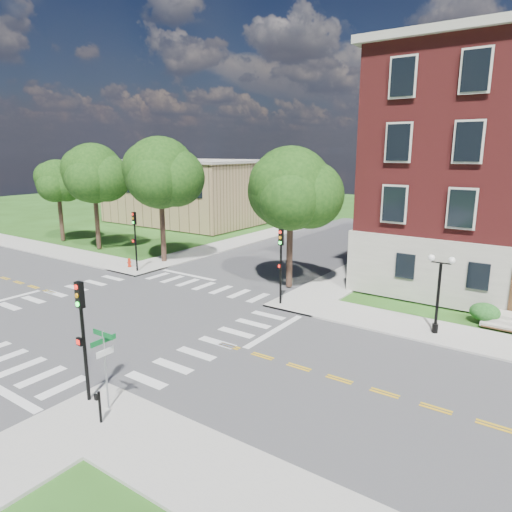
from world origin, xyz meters
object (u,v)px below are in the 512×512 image
Objects in this scene: traffic_signal_ne at (281,257)px; twin_lamp_west at (439,290)px; fire_hydrant at (129,263)px; traffic_signal_nw at (135,234)px; traffic_signal_se at (82,326)px; street_sign_pole at (105,355)px; push_button_post at (99,405)px.

traffic_signal_ne reaches higher than twin_lamp_west.
fire_hydrant is (-15.34, 0.77, -2.72)m from traffic_signal_ne.
traffic_signal_ne is at bearing -176.05° from twin_lamp_west.
traffic_signal_ne is at bearing -1.09° from traffic_signal_nw.
twin_lamp_west is (23.16, 0.38, -0.66)m from traffic_signal_nw.
traffic_signal_se reaches higher than street_sign_pole.
push_button_post is (0.51, -0.76, -1.51)m from street_sign_pole.
twin_lamp_west is at bearing 0.95° from traffic_signal_nw.
traffic_signal_se is 1.46m from street_sign_pole.
push_button_post is 1.60× the size of fire_hydrant.
twin_lamp_west is 5.64× the size of fire_hydrant.
push_button_post is at bearing -44.36° from traffic_signal_nw.
twin_lamp_west is 3.53× the size of push_button_post.
traffic_signal_se is 1.00× the size of traffic_signal_nw.
twin_lamp_west is (9.34, 0.65, -0.66)m from traffic_signal_ne.
fire_hydrant is at bearing 137.39° from push_button_post.
traffic_signal_nw reaches higher than push_button_post.
traffic_signal_se is at bearing -177.46° from street_sign_pole.
traffic_signal_ne is 4.00× the size of push_button_post.
traffic_signal_nw is 23.17m from twin_lamp_west.
traffic_signal_nw is 21.71m from push_button_post.
street_sign_pole is at bearing -119.29° from twin_lamp_west.
traffic_signal_se reaches higher than fire_hydrant.
traffic_signal_nw reaches higher than street_sign_pole.
traffic_signal_nw reaches higher than fire_hydrant.
twin_lamp_west reaches higher than street_sign_pole.
traffic_signal_ne is 15.60m from fire_hydrant.
traffic_signal_nw is (-13.75, 14.38, 0.00)m from traffic_signal_se.
traffic_signal_ne and traffic_signal_nw have the same top height.
street_sign_pole is 2.58× the size of push_button_post.
traffic_signal_ne is (0.07, 14.12, 0.00)m from traffic_signal_se.
push_button_post is at bearing -22.85° from traffic_signal_se.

